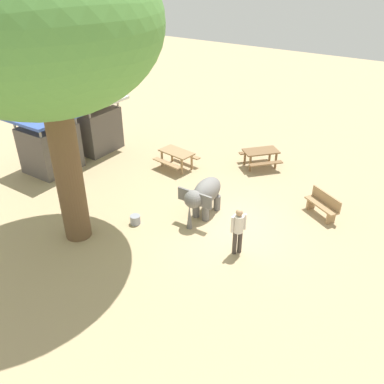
% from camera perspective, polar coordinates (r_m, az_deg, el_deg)
% --- Properties ---
extents(ground_plane, '(60.00, 60.00, 0.00)m').
position_cam_1_polar(ground_plane, '(14.11, 4.62, -4.80)').
color(ground_plane, tan).
extents(elephant, '(1.97, 1.33, 1.37)m').
position_cam_1_polar(elephant, '(14.15, 1.70, -0.37)').
color(elephant, slate).
rests_on(elephant, ground_plane).
extents(person_handler, '(0.43, 0.33, 1.62)m').
position_cam_1_polar(person_handler, '(12.41, 6.56, -5.08)').
color(person_handler, '#3F3833').
rests_on(person_handler, ground_plane).
extents(shade_tree_main, '(6.64, 6.08, 8.97)m').
position_cam_1_polar(shade_tree_main, '(11.74, -20.36, 21.00)').
color(shade_tree_main, brown).
rests_on(shade_tree_main, ground_plane).
extents(wooden_bench, '(1.06, 1.41, 0.88)m').
position_cam_1_polar(wooden_bench, '(15.11, 18.06, -1.65)').
color(wooden_bench, '#9E7A51').
rests_on(wooden_bench, ground_plane).
extents(picnic_table_near, '(2.11, 2.10, 0.78)m').
position_cam_1_polar(picnic_table_near, '(18.02, 9.69, 5.25)').
color(picnic_table_near, brown).
rests_on(picnic_table_near, ground_plane).
extents(picnic_table_far, '(1.67, 1.69, 0.78)m').
position_cam_1_polar(picnic_table_far, '(17.69, -2.19, 5.19)').
color(picnic_table_far, '#9E7A51').
rests_on(picnic_table_far, ground_plane).
extents(market_stall_blue, '(2.50, 2.50, 2.52)m').
position_cam_1_polar(market_stall_blue, '(18.37, -19.48, 6.28)').
color(market_stall_blue, '#59514C').
rests_on(market_stall_blue, ground_plane).
extents(market_stall_white, '(2.50, 2.50, 2.52)m').
position_cam_1_polar(market_stall_white, '(19.88, -13.69, 8.98)').
color(market_stall_white, '#59514C').
rests_on(market_stall_white, ground_plane).
extents(feed_bucket, '(0.36, 0.36, 0.32)m').
position_cam_1_polar(feed_bucket, '(14.24, -8.03, -3.89)').
color(feed_bucket, gray).
rests_on(feed_bucket, ground_plane).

